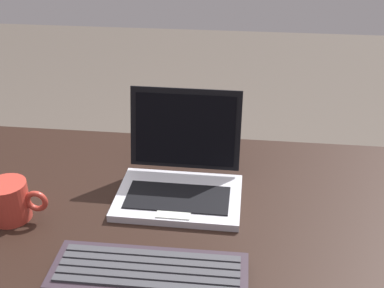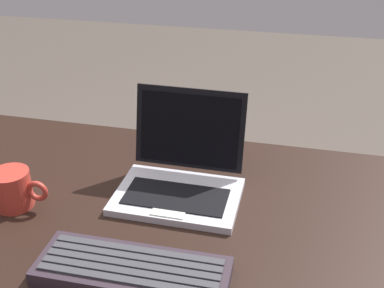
# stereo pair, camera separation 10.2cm
# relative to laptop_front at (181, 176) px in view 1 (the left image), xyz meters

# --- Properties ---
(desk) EXTENTS (1.67, 0.70, 0.70)m
(desk) POSITION_rel_laptop_front_xyz_m (0.08, -0.08, -0.14)
(desk) COLOR black
(desk) RESTS_ON ground
(laptop_front) EXTENTS (0.27, 0.23, 0.21)m
(laptop_front) POSITION_rel_laptop_front_xyz_m (0.00, 0.00, 0.00)
(laptop_front) COLOR silver
(laptop_front) RESTS_ON desk
(external_keyboard) EXTENTS (0.34, 0.12, 0.03)m
(external_keyboard) POSITION_rel_laptop_front_xyz_m (-0.02, -0.28, -0.03)
(external_keyboard) COLOR #2E242C
(external_keyboard) RESTS_ON desk
(coffee_mug) EXTENTS (0.12, 0.08, 0.08)m
(coffee_mug) POSITION_rel_laptop_front_xyz_m (-0.33, -0.13, -0.00)
(coffee_mug) COLOR #B03429
(coffee_mug) RESTS_ON desk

